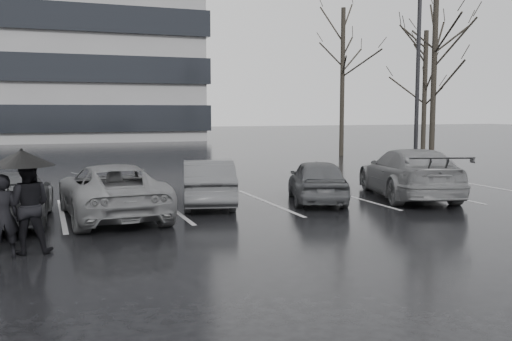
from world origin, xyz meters
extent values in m
plane|color=black|center=(0.00, 0.00, 0.00)|extent=(160.00, 160.00, 0.00)
imported|color=black|center=(1.98, 2.11, 0.62)|extent=(2.60, 3.94, 1.25)
imported|color=#29292C|center=(-1.12, 2.69, 0.63)|extent=(2.17, 4.05, 1.27)
imported|color=#4B4B4D|center=(-3.85, 1.73, 0.66)|extent=(2.45, 4.87, 1.32)
imported|color=black|center=(-6.13, 1.76, 0.61)|extent=(1.99, 4.30, 1.22)
imported|color=#4B4B4D|center=(4.96, 1.89, 0.74)|extent=(3.48, 5.51, 1.49)
imported|color=black|center=(-6.10, -1.59, 0.75)|extent=(0.60, 0.44, 1.50)
imported|color=black|center=(-5.70, -1.42, 0.89)|extent=(0.93, 0.76, 1.77)
cylinder|color=black|center=(-5.75, -1.51, 0.83)|extent=(0.03, 0.03, 1.67)
cone|color=black|center=(-5.75, -1.51, 1.77)|extent=(1.15, 1.15, 0.29)
sphere|color=black|center=(-5.75, -1.51, 1.92)|extent=(0.05, 0.05, 0.05)
cylinder|color=gray|center=(9.66, 8.05, 0.11)|extent=(0.54, 0.54, 0.22)
cylinder|color=black|center=(9.66, 8.05, 4.87)|extent=(0.17, 0.17, 9.73)
cube|color=#9E9EA0|center=(-5.00, 2.50, 0.00)|extent=(0.12, 5.00, 0.00)
cube|color=#9E9EA0|center=(-2.20, 2.50, 0.00)|extent=(0.12, 5.00, 0.00)
cube|color=#9E9EA0|center=(0.60, 2.50, 0.00)|extent=(0.12, 5.00, 0.00)
cube|color=#9E9EA0|center=(3.40, 2.50, 0.00)|extent=(0.12, 5.00, 0.00)
cube|color=#9E9EA0|center=(6.20, 2.50, 0.00)|extent=(0.12, 5.00, 0.00)
cube|color=#9E9EA0|center=(9.00, 2.50, 0.00)|extent=(0.12, 5.00, 0.00)
cylinder|color=black|center=(12.00, 10.00, 4.00)|extent=(0.26, 0.26, 8.00)
cylinder|color=black|center=(14.50, 14.00, 3.50)|extent=(0.26, 0.26, 7.00)
cylinder|color=black|center=(11.00, 17.00, 4.25)|extent=(0.26, 0.26, 8.50)
camera|label=1|loc=(-5.37, -12.53, 2.61)|focal=40.00mm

